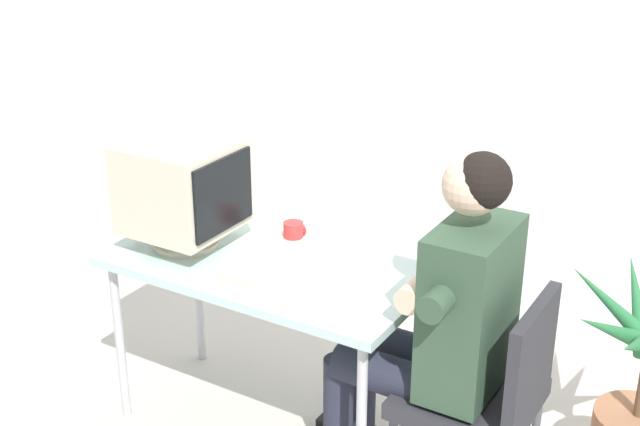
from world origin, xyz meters
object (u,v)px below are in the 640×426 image
object	(u,v)px
person_seated	(439,317)
desk_mug	(295,233)
desk	(267,277)
keyboard	(268,257)
office_chair	(488,390)
crt_monitor	(183,187)

from	to	relation	value
person_seated	desk_mug	size ratio (longest dim) A/B	14.05
desk	keyboard	distance (m)	0.08
keyboard	office_chair	xyz separation A→B (m)	(0.89, -0.01, -0.27)
person_seated	desk_mug	xyz separation A→B (m)	(-0.69, 0.19, 0.08)
keyboard	office_chair	distance (m)	0.93
person_seated	keyboard	bearing A→B (deg)	179.23
desk	office_chair	bearing A→B (deg)	0.24
desk	crt_monitor	xyz separation A→B (m)	(-0.35, -0.03, 0.30)
desk	desk_mug	size ratio (longest dim) A/B	13.08
desk	office_chair	world-z (taller)	office_chair
crt_monitor	desk	bearing A→B (deg)	5.11
office_chair	desk_mug	size ratio (longest dim) A/B	8.99
office_chair	person_seated	xyz separation A→B (m)	(-0.19, -0.00, 0.22)
desk	office_chair	size ratio (longest dim) A/B	1.46
keyboard	desk_mug	xyz separation A→B (m)	(0.01, 0.18, 0.03)
office_chair	desk_mug	bearing A→B (deg)	168.05
crt_monitor	desk_mug	xyz separation A→B (m)	(0.36, 0.22, -0.20)
desk	desk_mug	distance (m)	0.22
keyboard	person_seated	xyz separation A→B (m)	(0.70, -0.01, -0.05)
crt_monitor	keyboard	xyz separation A→B (m)	(0.35, 0.04, -0.23)
person_seated	desk_mug	world-z (taller)	person_seated
desk	desk_mug	world-z (taller)	desk_mug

